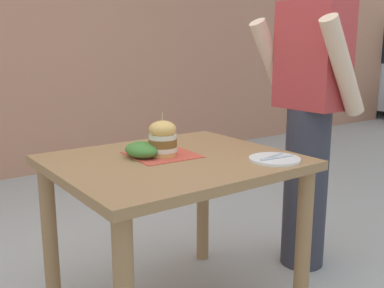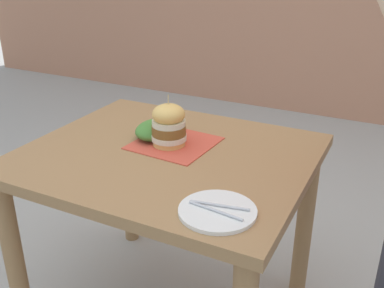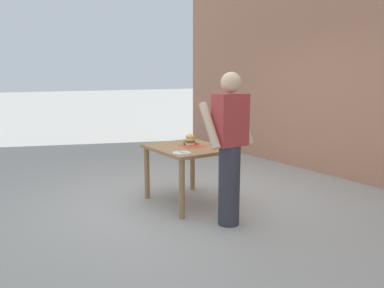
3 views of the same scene
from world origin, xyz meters
name	(u,v)px [view 3 (image 3 of 3)]	position (x,y,z in m)	size (l,w,h in m)	color
ground_plane	(188,202)	(0.00, 0.00, 0.00)	(80.00, 80.00, 0.00)	#ADAAA3
patio_table	(188,156)	(0.00, 0.00, 0.62)	(0.86, 1.01, 0.75)	#9E7247
serving_paper	(192,146)	(-0.07, -0.01, 0.75)	(0.28, 0.28, 0.00)	#D64C38
sandwich	(190,140)	(-0.05, -0.02, 0.83)	(0.13, 0.13, 0.19)	#E5B25B
pickle_spear	(196,143)	(-0.18, -0.07, 0.77)	(0.02, 0.02, 0.07)	#8EA83D
side_plate_with_forks	(182,153)	(0.29, 0.33, 0.76)	(0.22, 0.22, 0.02)	white
side_salad	(189,142)	(-0.09, -0.10, 0.78)	(0.18, 0.14, 0.07)	#477F33
diner_across_table	(230,147)	(0.02, 0.87, 0.88)	(0.55, 0.35, 1.69)	#33333D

